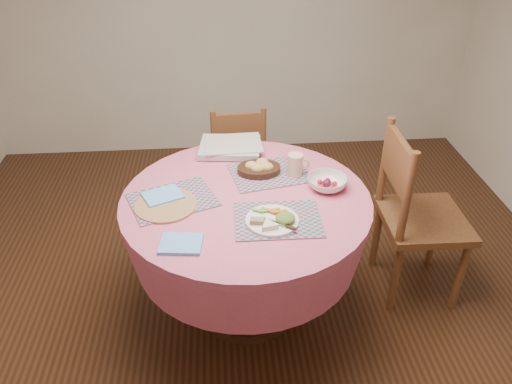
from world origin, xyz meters
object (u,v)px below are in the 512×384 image
wicker_trivet (166,205)px  bread_bowl (259,168)px  dinner_plate (274,220)px  fruit_bowl (327,183)px  dining_table (246,229)px  chair_right (415,213)px  chair_back (237,157)px  latte_mug (296,165)px

wicker_trivet → bread_bowl: (0.47, 0.27, 0.03)m
dinner_plate → fruit_bowl: size_ratio=0.98×
bread_bowl → fruit_bowl: size_ratio=0.92×
dining_table → chair_right: size_ratio=1.22×
chair_back → wicker_trivet: bearing=64.9°
chair_right → fruit_bowl: 0.58m
dining_table → dinner_plate: size_ratio=5.08×
chair_back → bread_bowl: (0.09, -0.74, 0.34)m
chair_right → fruit_bowl: chair_right is taller
bread_bowl → latte_mug: 0.19m
bread_bowl → dining_table: bearing=-110.4°
fruit_bowl → chair_back: bearing=114.3°
dining_table → chair_right: (0.93, 0.10, -0.03)m
dinner_plate → fruit_bowl: 0.41m
latte_mug → fruit_bowl: size_ratio=0.47×
dining_table → fruit_bowl: 0.47m
dinner_plate → latte_mug: size_ratio=2.09×
latte_mug → chair_back: bearing=109.5°
chair_right → latte_mug: 0.72m
chair_back → wicker_trivet: 1.13m
chair_back → dinner_plate: size_ratio=3.49×
wicker_trivet → dinner_plate: (0.50, -0.18, 0.02)m
dining_table → chair_back: size_ratio=1.46×
chair_right → wicker_trivet: bearing=97.5°
chair_right → wicker_trivet: size_ratio=3.38×
fruit_bowl → latte_mug: bearing=134.6°
dinner_plate → latte_mug: (0.16, 0.42, 0.04)m
bread_bowl → latte_mug: size_ratio=1.97×
fruit_bowl → dining_table: bearing=-172.5°
wicker_trivet → latte_mug: bearing=19.7°
chair_back → dinner_plate: 1.25m
latte_mug → dinner_plate: bearing=-110.9°
chair_back → bread_bowl: 0.82m
chair_back → fruit_bowl: size_ratio=3.42×
chair_right → bread_bowl: 0.89m
dining_table → latte_mug: bearing=35.4°
latte_mug → dining_table: bearing=-144.6°
wicker_trivet → chair_right: bearing=6.4°
dining_table → chair_right: bearing=6.4°
wicker_trivet → dining_table: bearing=6.3°
wicker_trivet → latte_mug: size_ratio=2.56×
chair_back → latte_mug: size_ratio=7.27×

